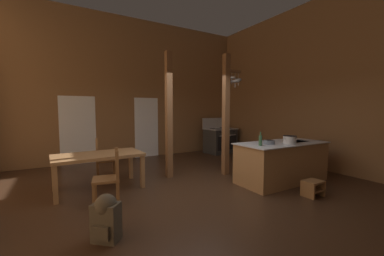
% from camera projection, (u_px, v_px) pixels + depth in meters
% --- Properties ---
extents(ground_plane, '(8.62, 8.72, 0.10)m').
position_uv_depth(ground_plane, '(196.00, 196.00, 4.52)').
color(ground_plane, '#382316').
extents(wall_back, '(8.62, 0.14, 4.66)m').
position_uv_depth(wall_back, '(134.00, 89.00, 7.81)').
color(wall_back, brown).
rests_on(wall_back, ground_plane).
extents(wall_right, '(0.14, 8.72, 4.66)m').
position_uv_depth(wall_right, '(320.00, 85.00, 6.34)').
color(wall_right, brown).
rests_on(wall_right, ground_plane).
extents(glazed_door_back_left, '(1.00, 0.01, 2.05)m').
position_uv_depth(glazed_door_back_left, '(78.00, 130.00, 6.96)').
color(glazed_door_back_left, white).
rests_on(glazed_door_back_left, ground_plane).
extents(glazed_panel_back_right, '(0.84, 0.01, 2.05)m').
position_uv_depth(glazed_panel_back_right, '(147.00, 127.00, 8.04)').
color(glazed_panel_back_right, white).
rests_on(glazed_panel_back_right, ground_plane).
extents(kitchen_island, '(2.17, 0.99, 0.90)m').
position_uv_depth(kitchen_island, '(281.00, 162.00, 5.27)').
color(kitchen_island, '#9E7044').
rests_on(kitchen_island, ground_plane).
extents(stove_range, '(1.21, 0.91, 1.32)m').
position_uv_depth(stove_range, '(220.00, 140.00, 8.83)').
color(stove_range, '#303030').
rests_on(stove_range, ground_plane).
extents(support_post_with_pot_rack, '(0.54, 0.23, 3.01)m').
position_uv_depth(support_post_with_pot_rack, '(227.00, 111.00, 5.78)').
color(support_post_with_pot_rack, brown).
rests_on(support_post_with_pot_rack, ground_plane).
extents(support_post_center, '(0.14, 0.14, 3.01)m').
position_uv_depth(support_post_center, '(169.00, 115.00, 5.52)').
color(support_post_center, brown).
rests_on(support_post_center, ground_plane).
extents(step_stool, '(0.37, 0.29, 0.30)m').
position_uv_depth(step_stool, '(313.00, 187.00, 4.38)').
color(step_stool, brown).
rests_on(step_stool, ground_plane).
extents(dining_table, '(1.73, 0.97, 0.74)m').
position_uv_depth(dining_table, '(99.00, 158.00, 4.72)').
color(dining_table, '#9E7044').
rests_on(dining_table, ground_plane).
extents(ladderback_chair_near_window, '(0.50, 0.50, 0.95)m').
position_uv_depth(ladderback_chair_near_window, '(103.00, 159.00, 5.55)').
color(ladderback_chair_near_window, brown).
rests_on(ladderback_chair_near_window, ground_plane).
extents(ladderback_chair_by_post, '(0.52, 0.52, 0.95)m').
position_uv_depth(ladderback_chair_by_post, '(109.00, 178.00, 4.04)').
color(ladderback_chair_by_post, brown).
rests_on(ladderback_chair_by_post, ground_plane).
extents(backpack, '(0.39, 0.39, 0.60)m').
position_uv_depth(backpack, '(106.00, 216.00, 2.87)').
color(backpack, '#4C4233').
rests_on(backpack, ground_plane).
extents(stockpot_on_counter, '(0.35, 0.28, 0.18)m').
position_uv_depth(stockpot_on_counter, '(290.00, 140.00, 5.00)').
color(stockpot_on_counter, '#B7BABF').
rests_on(stockpot_on_counter, kitchen_island).
extents(mixing_bowl_on_counter, '(0.23, 0.23, 0.08)m').
position_uv_depth(mixing_bowl_on_counter, '(269.00, 142.00, 5.01)').
color(mixing_bowl_on_counter, slate).
rests_on(mixing_bowl_on_counter, kitchen_island).
extents(bottle_tall_on_counter, '(0.07, 0.07, 0.29)m').
position_uv_depth(bottle_tall_on_counter, '(260.00, 140.00, 4.78)').
color(bottle_tall_on_counter, '#2D5638').
rests_on(bottle_tall_on_counter, kitchen_island).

